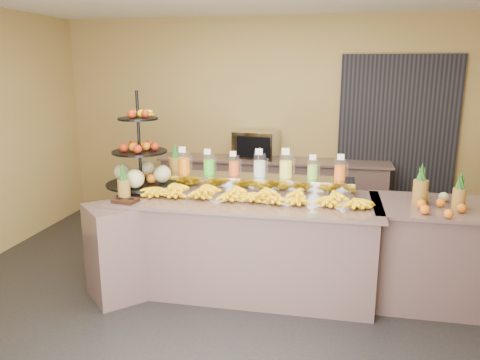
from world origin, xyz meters
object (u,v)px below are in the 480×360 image
(banana_heap, at_px, (251,192))
(oven_warmer, at_px, (256,145))
(fruit_stand, at_px, (145,165))
(pitcher_tray, at_px, (260,184))
(right_fruit_pile, at_px, (439,202))
(condiment_caddy, at_px, (126,201))

(banana_heap, bearing_deg, oven_warmer, 98.27)
(oven_warmer, bearing_deg, fruit_stand, -106.65)
(pitcher_tray, relative_size, banana_heap, 0.86)
(right_fruit_pile, relative_size, oven_warmer, 0.75)
(pitcher_tray, bearing_deg, right_fruit_pile, -11.02)
(fruit_stand, height_order, right_fruit_pile, fruit_stand)
(pitcher_tray, bearing_deg, condiment_caddy, -150.51)
(fruit_stand, height_order, condiment_caddy, fruit_stand)
(pitcher_tray, height_order, right_fruit_pile, right_fruit_pile)
(pitcher_tray, relative_size, oven_warmer, 3.30)
(pitcher_tray, bearing_deg, banana_heap, -93.45)
(banana_heap, bearing_deg, fruit_stand, 170.19)
(right_fruit_pile, bearing_deg, banana_heap, -178.62)
(pitcher_tray, distance_m, condiment_caddy, 1.31)
(banana_heap, xyz_separation_m, oven_warmer, (-0.29, 2.03, 0.11))
(banana_heap, relative_size, right_fruit_pile, 5.10)
(banana_heap, relative_size, condiment_caddy, 10.21)
(banana_heap, distance_m, fruit_stand, 1.15)
(oven_warmer, bearing_deg, condiment_caddy, -102.06)
(pitcher_tray, distance_m, right_fruit_pile, 1.66)
(banana_heap, xyz_separation_m, right_fruit_pile, (1.65, 0.04, -0.01))
(right_fruit_pile, bearing_deg, condiment_caddy, -173.23)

